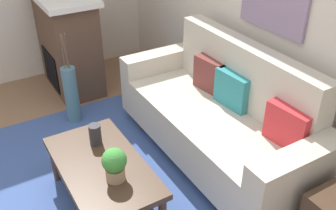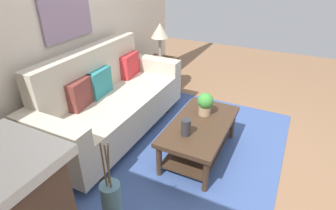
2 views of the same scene
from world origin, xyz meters
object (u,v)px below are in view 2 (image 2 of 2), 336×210
at_px(throw_pillow_maroon, 81,93).
at_px(throw_pillow_teal, 100,82).
at_px(framed_painting, 66,12).
at_px(potted_plant_tabletop, 205,103).
at_px(table_lamp, 160,32).
at_px(side_table, 161,75).
at_px(couch, 110,103).
at_px(throw_pillow_crimson, 130,65).
at_px(coffee_table, 200,132).
at_px(tabletop_vase, 186,127).

distance_m(throw_pillow_maroon, throw_pillow_teal, 0.33).
xyz_separation_m(throw_pillow_teal, framed_painting, (0.00, 0.34, 0.79)).
relative_size(potted_plant_tabletop, table_lamp, 0.46).
bearing_deg(side_table, couch, -179.52).
relative_size(throw_pillow_crimson, potted_plant_tabletop, 1.37).
height_order(throw_pillow_crimson, potted_plant_tabletop, throw_pillow_crimson).
relative_size(couch, potted_plant_tabletop, 8.09).
xyz_separation_m(couch, throw_pillow_maroon, (-0.33, 0.13, 0.25)).
bearing_deg(throw_pillow_maroon, table_lamp, -3.90).
bearing_deg(throw_pillow_teal, coffee_table, -87.61).
distance_m(couch, coffee_table, 1.16).
height_order(potted_plant_tabletop, side_table, potted_plant_tabletop).
height_order(tabletop_vase, table_lamp, table_lamp).
distance_m(throw_pillow_teal, throw_pillow_crimson, 0.65).
relative_size(coffee_table, framed_painting, 1.51).
xyz_separation_m(throw_pillow_maroon, framed_painting, (0.33, 0.34, 0.79)).
xyz_separation_m(tabletop_vase, framed_painting, (0.21, 1.56, 0.95)).
relative_size(throw_pillow_crimson, framed_painting, 0.49).
bearing_deg(side_table, potted_plant_tabletop, -133.94).
xyz_separation_m(couch, framed_painting, (-0.00, 0.47, 1.04)).
distance_m(throw_pillow_maroon, coffee_table, 1.39).
relative_size(throw_pillow_maroon, coffee_table, 0.33).
bearing_deg(throw_pillow_crimson, couch, -169.04).
bearing_deg(side_table, throw_pillow_crimson, 170.75).
distance_m(couch, side_table, 1.37).
bearing_deg(potted_plant_tabletop, throw_pillow_teal, 101.68).
height_order(couch, throw_pillow_crimson, couch).
distance_m(throw_pillow_teal, potted_plant_tabletop, 1.29).
relative_size(throw_pillow_crimson, coffee_table, 0.33).
relative_size(throw_pillow_teal, framed_painting, 0.49).
height_order(throw_pillow_teal, coffee_table, throw_pillow_teal).
height_order(throw_pillow_maroon, tabletop_vase, throw_pillow_maroon).
relative_size(potted_plant_tabletop, framed_painting, 0.36).
bearing_deg(tabletop_vase, potted_plant_tabletop, -4.27).
distance_m(couch, throw_pillow_teal, 0.28).
xyz_separation_m(side_table, framed_painting, (-1.36, 0.46, 1.19)).
relative_size(throw_pillow_maroon, throw_pillow_crimson, 1.00).
height_order(couch, throw_pillow_maroon, couch).
bearing_deg(throw_pillow_teal, couch, -90.00).
bearing_deg(table_lamp, side_table, 180.00).
height_order(throw_pillow_maroon, throw_pillow_crimson, same).
xyz_separation_m(coffee_table, side_table, (1.31, 1.17, -0.03)).
relative_size(coffee_table, table_lamp, 1.93).
bearing_deg(throw_pillow_teal, tabletop_vase, -99.69).
relative_size(tabletop_vase, table_lamp, 0.31).
bearing_deg(couch, coffee_table, -87.35).
bearing_deg(throw_pillow_maroon, side_table, -3.90).
distance_m(throw_pillow_teal, framed_painting, 0.86).
relative_size(couch, framed_painting, 2.91).
bearing_deg(framed_painting, couch, -90.00).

